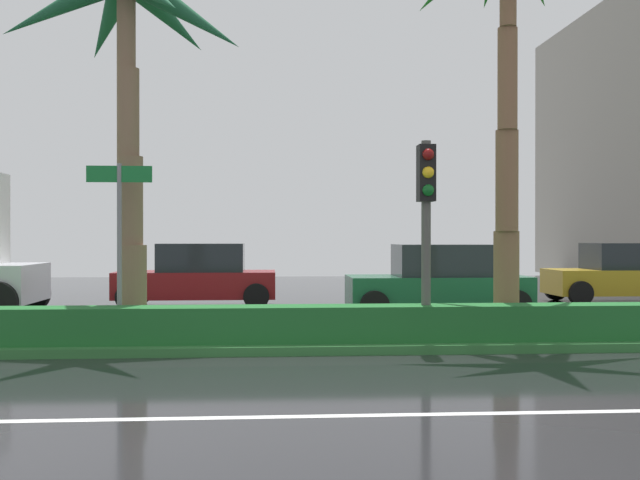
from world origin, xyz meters
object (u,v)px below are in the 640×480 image
at_px(palm_tree_centre_left, 128,35).
at_px(traffic_signal_median_right, 426,203).
at_px(car_in_traffic_second, 439,282).
at_px(car_in_traffic_leading, 198,276).
at_px(street_name_sign, 119,227).
at_px(car_in_traffic_third, 625,274).

bearing_deg(palm_tree_centre_left, traffic_signal_median_right, -14.34).
bearing_deg(car_in_traffic_second, palm_tree_centre_left, 30.62).
bearing_deg(traffic_signal_median_right, car_in_traffic_leading, 119.47).
bearing_deg(street_name_sign, car_in_traffic_second, 36.47).
distance_m(traffic_signal_median_right, car_in_traffic_second, 5.72).
relative_size(traffic_signal_median_right, car_in_traffic_leading, 0.79).
xyz_separation_m(palm_tree_centre_left, car_in_traffic_second, (6.67, 3.95, -4.75)).
bearing_deg(palm_tree_centre_left, car_in_traffic_third, 29.32).
xyz_separation_m(car_in_traffic_second, car_in_traffic_third, (6.22, 3.29, 0.00)).
relative_size(palm_tree_centre_left, car_in_traffic_third, 1.62).
bearing_deg(car_in_traffic_second, traffic_signal_median_right, 74.74).
bearing_deg(car_in_traffic_leading, palm_tree_centre_left, 84.56).
relative_size(car_in_traffic_leading, car_in_traffic_second, 1.00).
bearing_deg(car_in_traffic_leading, traffic_signal_median_right, 119.47).
bearing_deg(car_in_traffic_leading, car_in_traffic_second, 154.88).
distance_m(street_name_sign, car_in_traffic_third, 15.30).
height_order(street_name_sign, car_in_traffic_third, street_name_sign).
distance_m(palm_tree_centre_left, car_in_traffic_leading, 8.30).
xyz_separation_m(street_name_sign, car_in_traffic_second, (6.64, 4.91, -1.25)).
bearing_deg(traffic_signal_median_right, car_in_traffic_second, 74.74).
xyz_separation_m(street_name_sign, car_in_traffic_third, (12.86, 8.20, -1.25)).
xyz_separation_m(car_in_traffic_leading, car_in_traffic_third, (12.25, 0.46, 0.00)).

